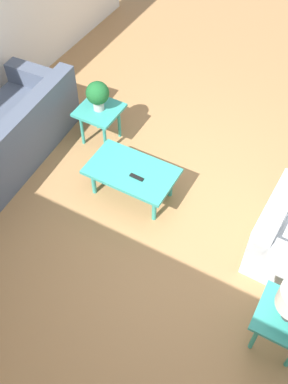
# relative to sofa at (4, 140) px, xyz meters

# --- Properties ---
(ground_plane) EXTENTS (14.00, 14.00, 0.00)m
(ground_plane) POSITION_rel_sofa_xyz_m (-2.28, -0.24, -0.30)
(ground_plane) COLOR #A87A4C
(sofa) EXTENTS (1.07, 2.13, 0.82)m
(sofa) POSITION_rel_sofa_xyz_m (0.00, 0.00, 0.00)
(sofa) COLOR #4C566B
(sofa) RESTS_ON ground_plane
(coffee_table) EXTENTS (0.98, 0.59, 0.40)m
(coffee_table) POSITION_rel_sofa_xyz_m (-1.62, -0.25, 0.05)
(coffee_table) COLOR teal
(coffee_table) RESTS_ON ground_plane
(side_table_plant) EXTENTS (0.50, 0.50, 0.50)m
(side_table_plant) POSITION_rel_sofa_xyz_m (-0.82, -0.84, 0.12)
(side_table_plant) COLOR teal
(side_table_plant) RESTS_ON ground_plane
(side_table_lamp) EXTENTS (0.50, 0.50, 0.50)m
(side_table_lamp) POSITION_rel_sofa_xyz_m (-3.62, 0.61, 0.12)
(side_table_lamp) COLOR teal
(side_table_lamp) RESTS_ON ground_plane
(potted_plant) EXTENTS (0.28, 0.28, 0.38)m
(potted_plant) POSITION_rel_sofa_xyz_m (-0.82, -0.84, 0.42)
(potted_plant) COLOR #B2ADA3
(potted_plant) RESTS_ON side_table_plant
(remote_control) EXTENTS (0.16, 0.04, 0.02)m
(remote_control) POSITION_rel_sofa_xyz_m (-1.72, -0.18, 0.11)
(remote_control) COLOR black
(remote_control) RESTS_ON coffee_table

